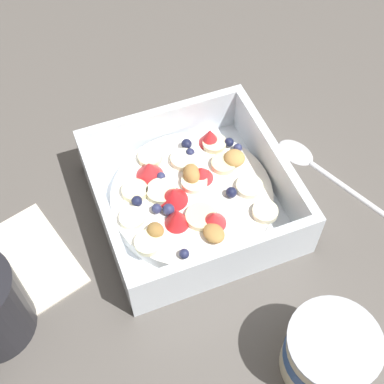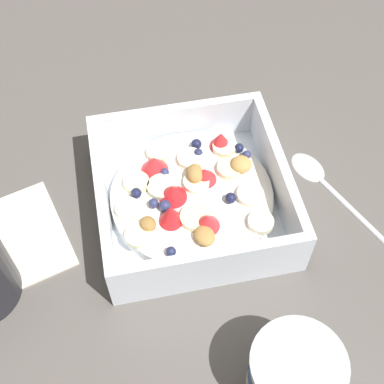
{
  "view_description": "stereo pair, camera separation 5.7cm",
  "coord_description": "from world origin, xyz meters",
  "px_view_note": "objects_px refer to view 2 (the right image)",
  "views": [
    {
      "loc": [
        0.13,
        0.31,
        0.5
      ],
      "look_at": [
        0.01,
        0.0,
        0.03
      ],
      "focal_mm": 49.63,
      "sensor_mm": 36.0,
      "label": 1
    },
    {
      "loc": [
        0.07,
        0.32,
        0.5
      ],
      "look_at": [
        0.01,
        0.0,
        0.03
      ],
      "focal_mm": 49.63,
      "sensor_mm": 36.0,
      "label": 2
    }
  ],
  "objects_px": {
    "spoon": "(324,180)",
    "folded_napkin": "(7,242)",
    "fruit_bowl": "(192,196)",
    "yogurt_cup": "(294,374)"
  },
  "relations": [
    {
      "from": "spoon",
      "to": "folded_napkin",
      "type": "xyz_separation_m",
      "value": [
        0.36,
        0.01,
        -0.0
      ]
    },
    {
      "from": "fruit_bowl",
      "to": "folded_napkin",
      "type": "height_order",
      "value": "fruit_bowl"
    },
    {
      "from": "spoon",
      "to": "yogurt_cup",
      "type": "distance_m",
      "value": 0.24
    },
    {
      "from": "fruit_bowl",
      "to": "yogurt_cup",
      "type": "height_order",
      "value": "yogurt_cup"
    },
    {
      "from": "fruit_bowl",
      "to": "folded_napkin",
      "type": "relative_size",
      "value": 1.68
    },
    {
      "from": "spoon",
      "to": "folded_napkin",
      "type": "height_order",
      "value": "spoon"
    },
    {
      "from": "fruit_bowl",
      "to": "folded_napkin",
      "type": "distance_m",
      "value": 0.21
    },
    {
      "from": "spoon",
      "to": "folded_napkin",
      "type": "relative_size",
      "value": 1.39
    },
    {
      "from": "fruit_bowl",
      "to": "spoon",
      "type": "relative_size",
      "value": 1.21
    },
    {
      "from": "spoon",
      "to": "yogurt_cup",
      "type": "bearing_deg",
      "value": 62.9
    }
  ]
}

